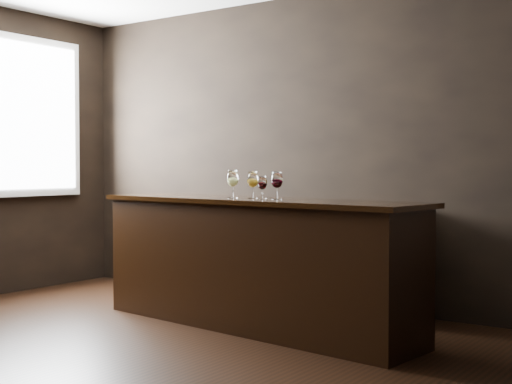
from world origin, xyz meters
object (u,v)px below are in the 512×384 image
Objects in this scene: glass_white at (233,179)px; glass_amber at (253,180)px; bar_counter at (254,266)px; back_bar_shelf at (280,255)px; glass_red_b at (277,181)px; glass_red_a at (262,184)px.

glass_white is 1.04× the size of glass_amber.
bar_counter is 12.70× the size of glass_white.
back_bar_shelf is 12.12× the size of glass_red_b.
glass_red_a is (0.27, 0.02, -0.03)m from glass_white.
glass_red_b is (0.57, -0.91, 0.69)m from back_bar_shelf.
back_bar_shelf is at bearing 122.10° from glass_red_b.
glass_amber is 1.00× the size of glass_red_b.
glass_amber is (0.30, -0.84, 0.69)m from back_bar_shelf.
bar_counter is 13.24× the size of glass_red_b.
glass_amber is (0.16, 0.04, -0.01)m from glass_white.
glass_red_b reaches higher than back_bar_shelf.
glass_red_a reaches higher than bar_counter.
bar_counter reaches higher than back_bar_shelf.
glass_white is 0.27m from glass_red_a.
glass_white is 1.04× the size of glass_red_b.
back_bar_shelf is 11.63× the size of glass_white.
glass_red_a is at bearing 11.76° from bar_counter.
glass_white is 1.26× the size of glass_red_a.
glass_white reaches higher than glass_red_a.
glass_amber reaches higher than bar_counter.
back_bar_shelf is (-0.34, 0.88, -0.03)m from bar_counter.
back_bar_shelf is at bearing 109.59° from glass_amber.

